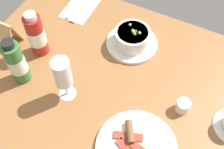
% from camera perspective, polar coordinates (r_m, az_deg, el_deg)
% --- Properties ---
extents(ground_plane, '(1.10, 0.84, 0.03)m').
position_cam_1_polar(ground_plane, '(0.96, 0.90, -4.27)').
color(ground_plane, brown).
extents(porridge_bowl, '(0.19, 0.19, 0.08)m').
position_cam_1_polar(porridge_bowl, '(1.05, 4.13, 7.33)').
color(porridge_bowl, silver).
rests_on(porridge_bowl, ground_plane).
extents(cutlery_setting, '(0.12, 0.17, 0.01)m').
position_cam_1_polar(cutlery_setting, '(1.21, -6.70, 13.17)').
color(cutlery_setting, silver).
rests_on(cutlery_setting, ground_plane).
extents(creamer_jug, '(0.04, 0.05, 0.05)m').
position_cam_1_polar(creamer_jug, '(0.93, 14.22, -6.16)').
color(creamer_jug, silver).
rests_on(creamer_jug, ground_plane).
extents(wine_glass, '(0.06, 0.06, 0.18)m').
position_cam_1_polar(wine_glass, '(0.86, -10.00, 0.00)').
color(wine_glass, white).
rests_on(wine_glass, ground_plane).
extents(sauce_bottle_red, '(0.06, 0.06, 0.18)m').
position_cam_1_polar(sauce_bottle_red, '(1.02, -15.12, 7.74)').
color(sauce_bottle_red, '#B21E19').
rests_on(sauce_bottle_red, ground_plane).
extents(sauce_bottle_green, '(0.06, 0.06, 0.19)m').
position_cam_1_polar(sauce_bottle_green, '(0.96, -18.84, 2.31)').
color(sauce_bottle_green, '#337233').
rests_on(sauce_bottle_green, ground_plane).
extents(breakfast_plate, '(0.24, 0.24, 0.04)m').
position_cam_1_polar(breakfast_plate, '(0.86, 5.00, -14.67)').
color(breakfast_plate, silver).
rests_on(breakfast_plate, ground_plane).
extents(menu_card, '(0.05, 0.07, 0.11)m').
position_cam_1_polar(menu_card, '(1.10, -20.10, 7.72)').
color(menu_card, tan).
rests_on(menu_card, ground_plane).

